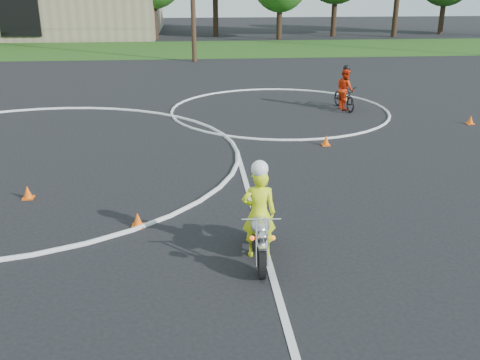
{
  "coord_description": "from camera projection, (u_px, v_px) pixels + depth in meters",
  "views": [
    {
      "loc": [
        4.77,
        -11.38,
        4.59
      ],
      "look_at": [
        5.61,
        -2.13,
        1.1
      ],
      "focal_mm": 40.0,
      "sensor_mm": 36.0,
      "label": 1
    }
  ],
  "objects": [
    {
      "name": "grass_strip",
      "position": [
        121.0,
        50.0,
        36.98
      ],
      "size": [
        120.0,
        10.0,
        0.02
      ],
      "primitive_type": "cube",
      "color": "#1E4714",
      "rests_on": "ground"
    },
    {
      "name": "primary_motorcycle",
      "position": [
        260.0,
        235.0,
        9.19
      ],
      "size": [
        0.64,
        1.84,
        0.97
      ],
      "rotation": [
        0.0,
        0.0,
        -0.06
      ],
      "color": "black",
      "rests_on": "ground"
    },
    {
      "name": "rider_second_grp",
      "position": [
        345.0,
        94.0,
        19.97
      ],
      "size": [
        0.85,
        1.8,
        1.66
      ],
      "rotation": [
        0.0,
        0.0,
        0.15
      ],
      "color": "black",
      "rests_on": "ground"
    },
    {
      "name": "rider_primary_grp",
      "position": [
        259.0,
        211.0,
        9.18
      ],
      "size": [
        0.61,
        0.42,
        1.79
      ],
      "rotation": [
        0.0,
        0.0,
        -0.06
      ],
      "color": "#E5FF1A",
      "rests_on": "ground"
    },
    {
      "name": "course_markings",
      "position": [
        107.0,
        142.0,
        16.06
      ],
      "size": [
        19.05,
        19.05,
        0.12
      ],
      "color": "silver",
      "rests_on": "ground"
    },
    {
      "name": "traffic_cones",
      "position": [
        165.0,
        155.0,
        14.43
      ],
      "size": [
        20.29,
        11.4,
        0.3
      ],
      "color": "#FF5D0D",
      "rests_on": "ground"
    }
  ]
}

